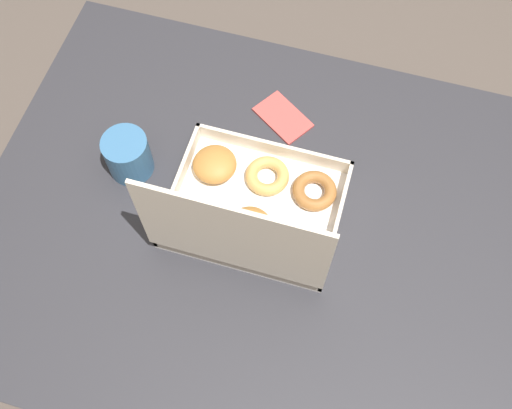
# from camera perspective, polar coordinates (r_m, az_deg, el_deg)

# --- Properties ---
(ground_plane) EXTENTS (8.00, 8.00, 0.00)m
(ground_plane) POSITION_cam_1_polar(r_m,az_deg,el_deg) (1.95, 1.44, -11.21)
(ground_plane) COLOR #564C44
(dining_table) EXTENTS (1.27, 0.94, 0.76)m
(dining_table) POSITION_cam_1_polar(r_m,az_deg,el_deg) (1.32, 2.10, -3.94)
(dining_table) COLOR #2D2D33
(dining_table) RESTS_ON ground_plane
(donut_box) EXTENTS (0.35, 0.29, 0.30)m
(donut_box) POSITION_cam_1_polar(r_m,az_deg,el_deg) (1.20, -0.57, -0.52)
(donut_box) COLOR white
(donut_box) RESTS_ON dining_table
(coffee_mug) EXTENTS (0.10, 0.10, 0.10)m
(coffee_mug) POSITION_cam_1_polar(r_m,az_deg,el_deg) (1.29, -12.11, 4.65)
(coffee_mug) COLOR teal
(coffee_mug) RESTS_ON dining_table
(paper_napkin) EXTENTS (0.15, 0.13, 0.01)m
(paper_napkin) POSITION_cam_1_polar(r_m,az_deg,el_deg) (1.37, 2.57, 8.28)
(paper_napkin) COLOR #CC4C47
(paper_napkin) RESTS_ON dining_table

